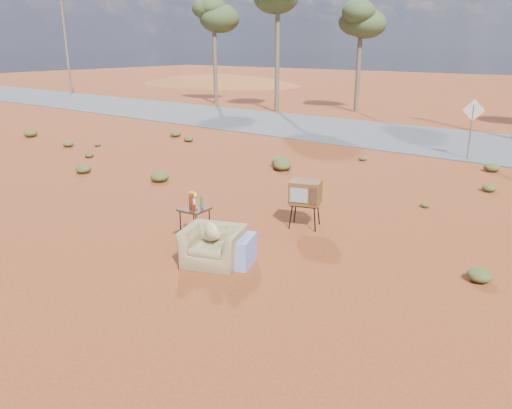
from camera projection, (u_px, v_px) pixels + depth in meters
The scene contains 12 objects.
ground at pixel (224, 253), 10.19m from camera, with size 140.00×140.00×0.00m, color #933B1D.
highway at pixel (451, 142), 21.54m from camera, with size 140.00×7.00×0.04m, color #565659.
dirt_mound at pixel (219, 84), 53.24m from camera, with size 26.00×18.00×2.00m, color #A04C26.
armchair at pixel (218, 242), 9.56m from camera, with size 1.43×1.22×0.96m.
tv_unit at pixel (305, 193), 11.38m from camera, with size 0.82×0.73×1.10m.
side_table at pixel (194, 206), 10.49m from camera, with size 0.58×0.58×1.09m.
rusty_bar at pixel (191, 252), 10.19m from camera, with size 0.04×0.04×1.42m, color #502615.
road_sign at pixel (472, 119), 17.95m from camera, with size 0.78×0.06×2.19m.
eucalyptus_far_left at pixel (214, 15), 33.89m from camera, with size 3.20×3.20×7.10m.
eucalyptus_near_left at pixel (361, 20), 29.79m from camera, with size 3.20×3.20×6.60m.
utility_pole_west at pixel (66, 43), 40.62m from camera, with size 1.40×0.20×8.00m.
scrub_patch at pixel (304, 191), 13.96m from camera, with size 17.49×8.07×0.33m.
Camera 1 is at (6.22, -7.07, 4.06)m, focal length 35.00 mm.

